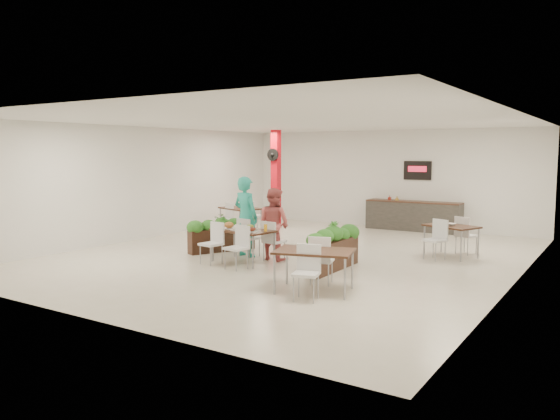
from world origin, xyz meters
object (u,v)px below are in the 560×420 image
object	(u,v)px
diner_man	(246,217)
side_table_a	(240,211)
planter_right	(333,246)
side_table_c	(314,256)
main_table	(243,235)
planter_left	(222,232)
diner_woman	(274,224)
red_column	(276,178)
side_table_b	(451,231)
service_counter	(413,215)

from	to	relation	value
diner_man	side_table_a	xyz separation A→B (m)	(-2.59, 3.24, -0.32)
planter_right	side_table_a	world-z (taller)	planter_right
planter_right	side_table_a	distance (m)	6.14
side_table_a	side_table_c	world-z (taller)	same
diner_man	main_table	bearing A→B (deg)	129.54
planter_right	side_table_c	world-z (taller)	planter_right
planter_left	side_table_c	size ratio (longest dim) A/B	1.03
main_table	side_table_c	bearing A→B (deg)	-28.14
diner_woman	side_table_c	size ratio (longest dim) A/B	0.99
planter_right	side_table_a	bearing A→B (deg)	145.28
red_column	planter_right	xyz separation A→B (m)	(4.55, -4.77, -1.14)
main_table	planter_left	world-z (taller)	planter_left
planter_right	side_table_b	world-z (taller)	planter_right
service_counter	side_table_b	bearing A→B (deg)	-59.53
diner_man	planter_right	bearing A→B (deg)	-177.18
diner_woman	planter_left	size ratio (longest dim) A/B	0.97
side_table_c	diner_woman	bearing A→B (deg)	121.12
red_column	side_table_c	distance (m)	8.37
planter_right	side_table_a	xyz separation A→B (m)	(-5.05, 3.50, 0.13)
red_column	side_table_c	bearing A→B (deg)	-52.16
main_table	side_table_b	world-z (taller)	same
side_table_a	side_table_b	bearing A→B (deg)	13.11
red_column	side_table_a	distance (m)	1.69
red_column	diner_man	world-z (taller)	red_column
planter_left	side_table_b	world-z (taller)	planter_left
main_table	diner_man	world-z (taller)	diner_man
diner_man	side_table_b	size ratio (longest dim) A/B	1.15
main_table	planter_left	bearing A→B (deg)	146.31
side_table_c	service_counter	bearing A→B (deg)	81.48
diner_woman	side_table_a	bearing A→B (deg)	-35.04
red_column	side_table_b	bearing A→B (deg)	-17.22
main_table	diner_man	xyz separation A→B (m)	(-0.39, 0.65, 0.32)
red_column	side_table_c	size ratio (longest dim) A/B	1.91
service_counter	main_table	bearing A→B (deg)	-102.19
planter_left	side_table_c	world-z (taller)	planter_left
diner_woman	planter_right	world-z (taller)	diner_woman
planter_right	side_table_b	xyz separation A→B (m)	(1.68, 2.83, 0.12)
planter_left	side_table_b	distance (m)	5.57
side_table_a	side_table_b	world-z (taller)	same
red_column	side_table_a	size ratio (longest dim) A/B	1.92
planter_left	main_table	bearing A→B (deg)	-33.69
red_column	diner_woman	world-z (taller)	red_column
planter_right	side_table_c	size ratio (longest dim) A/B	1.19
planter_left	service_counter	bearing A→B (deg)	65.58
diner_woman	side_table_a	xyz separation A→B (m)	(-3.39, 3.24, -0.19)
red_column	side_table_b	distance (m)	6.60
red_column	diner_woman	size ratio (longest dim) A/B	1.92
side_table_a	side_table_b	xyz separation A→B (m)	(6.73, -0.66, -0.01)
service_counter	planter_left	bearing A→B (deg)	-114.42
planter_right	main_table	bearing A→B (deg)	-169.10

